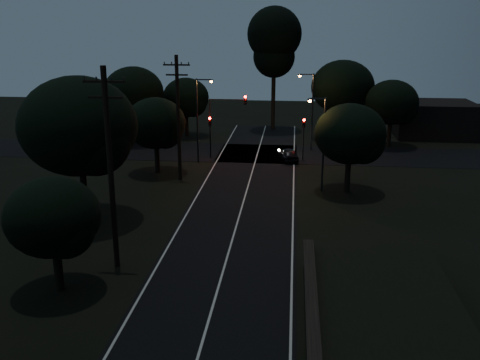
{
  "coord_description": "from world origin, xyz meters",
  "views": [
    {
      "loc": [
        3.6,
        -11.45,
        13.17
      ],
      "look_at": [
        0.0,
        24.0,
        2.5
      ],
      "focal_mm": 40.0,
      "sensor_mm": 36.0,
      "label": 1
    }
  ],
  "objects_px": {
    "signal_right": "(304,131)",
    "streetlight_a": "(199,114)",
    "utility_pole_far": "(178,116)",
    "signal_left": "(210,129)",
    "streetlight_c": "(322,138)",
    "signal_mast": "(227,114)",
    "car": "(289,154)",
    "utility_pole_mid": "(110,167)",
    "streetlight_b": "(311,106)",
    "tall_pine": "(274,41)"
  },
  "relations": [
    {
      "from": "streetlight_a",
      "to": "car",
      "type": "height_order",
      "value": "streetlight_a"
    },
    {
      "from": "signal_left",
      "to": "streetlight_b",
      "type": "bearing_deg",
      "value": 22.05
    },
    {
      "from": "tall_pine",
      "to": "signal_left",
      "type": "xyz_separation_m",
      "value": [
        -5.6,
        -15.01,
        -7.89
      ]
    },
    {
      "from": "utility_pole_mid",
      "to": "streetlight_a",
      "type": "relative_size",
      "value": 1.38
    },
    {
      "from": "signal_mast",
      "to": "streetlight_a",
      "type": "xyz_separation_m",
      "value": [
        -2.39,
        -1.99,
        0.3
      ]
    },
    {
      "from": "utility_pole_mid",
      "to": "streetlight_c",
      "type": "relative_size",
      "value": 1.47
    },
    {
      "from": "signal_mast",
      "to": "car",
      "type": "height_order",
      "value": "signal_mast"
    },
    {
      "from": "signal_right",
      "to": "streetlight_a",
      "type": "height_order",
      "value": "streetlight_a"
    },
    {
      "from": "streetlight_a",
      "to": "signal_mast",
      "type": "bearing_deg",
      "value": 39.77
    },
    {
      "from": "car",
      "to": "streetlight_c",
      "type": "bearing_deg",
      "value": 92.07
    },
    {
      "from": "car",
      "to": "utility_pole_far",
      "type": "bearing_deg",
      "value": 25.59
    },
    {
      "from": "signal_left",
      "to": "streetlight_a",
      "type": "height_order",
      "value": "streetlight_a"
    },
    {
      "from": "utility_pole_mid",
      "to": "utility_pole_far",
      "type": "relative_size",
      "value": 1.05
    },
    {
      "from": "utility_pole_mid",
      "to": "car",
      "type": "bearing_deg",
      "value": 69.39
    },
    {
      "from": "signal_left",
      "to": "streetlight_c",
      "type": "height_order",
      "value": "streetlight_c"
    },
    {
      "from": "tall_pine",
      "to": "streetlight_c",
      "type": "xyz_separation_m",
      "value": [
        4.83,
        -25.0,
        -6.37
      ]
    },
    {
      "from": "signal_right",
      "to": "streetlight_b",
      "type": "relative_size",
      "value": 0.51
    },
    {
      "from": "signal_right",
      "to": "streetlight_a",
      "type": "bearing_deg",
      "value": -168.66
    },
    {
      "from": "utility_pole_far",
      "to": "signal_mast",
      "type": "height_order",
      "value": "utility_pole_far"
    },
    {
      "from": "utility_pole_far",
      "to": "streetlight_a",
      "type": "bearing_deg",
      "value": 83.41
    },
    {
      "from": "streetlight_b",
      "to": "car",
      "type": "bearing_deg",
      "value": -114.91
    },
    {
      "from": "utility_pole_far",
      "to": "streetlight_a",
      "type": "xyz_separation_m",
      "value": [
        0.69,
        6.0,
        -0.85
      ]
    },
    {
      "from": "signal_right",
      "to": "signal_mast",
      "type": "distance_m",
      "value": 7.66
    },
    {
      "from": "signal_right",
      "to": "streetlight_c",
      "type": "distance_m",
      "value": 10.18
    },
    {
      "from": "utility_pole_far",
      "to": "car",
      "type": "distance_m",
      "value": 12.81
    },
    {
      "from": "utility_pole_far",
      "to": "streetlight_b",
      "type": "xyz_separation_m",
      "value": [
        11.31,
        12.0,
        -0.85
      ]
    },
    {
      "from": "utility_pole_mid",
      "to": "utility_pole_far",
      "type": "bearing_deg",
      "value": 90.0
    },
    {
      "from": "streetlight_c",
      "to": "car",
      "type": "relative_size",
      "value": 2.06
    },
    {
      "from": "signal_left",
      "to": "signal_right",
      "type": "distance_m",
      "value": 9.2
    },
    {
      "from": "tall_pine",
      "to": "signal_right",
      "type": "height_order",
      "value": "tall_pine"
    },
    {
      "from": "signal_left",
      "to": "signal_mast",
      "type": "bearing_deg",
      "value": 0.13
    },
    {
      "from": "signal_left",
      "to": "signal_right",
      "type": "relative_size",
      "value": 1.0
    },
    {
      "from": "signal_mast",
      "to": "car",
      "type": "distance_m",
      "value": 7.18
    },
    {
      "from": "streetlight_b",
      "to": "streetlight_c",
      "type": "relative_size",
      "value": 1.07
    },
    {
      "from": "streetlight_b",
      "to": "car",
      "type": "height_order",
      "value": "streetlight_b"
    },
    {
      "from": "tall_pine",
      "to": "streetlight_a",
      "type": "relative_size",
      "value": 1.86
    },
    {
      "from": "signal_right",
      "to": "utility_pole_mid",
      "type": "bearing_deg",
      "value": -112.99
    },
    {
      "from": "signal_left",
      "to": "streetlight_c",
      "type": "distance_m",
      "value": 14.52
    },
    {
      "from": "signal_left",
      "to": "signal_right",
      "type": "xyz_separation_m",
      "value": [
        9.2,
        0.0,
        0.0
      ]
    },
    {
      "from": "streetlight_a",
      "to": "signal_right",
      "type": "bearing_deg",
      "value": 11.34
    },
    {
      "from": "signal_mast",
      "to": "streetlight_c",
      "type": "bearing_deg",
      "value": -48.81
    },
    {
      "from": "signal_mast",
      "to": "streetlight_c",
      "type": "relative_size",
      "value": 0.83
    },
    {
      "from": "signal_mast",
      "to": "car",
      "type": "xyz_separation_m",
      "value": [
        6.11,
        -0.53,
        -3.72
      ]
    },
    {
      "from": "signal_left",
      "to": "streetlight_c",
      "type": "bearing_deg",
      "value": -43.76
    },
    {
      "from": "utility_pole_far",
      "to": "streetlight_a",
      "type": "distance_m",
      "value": 6.1
    },
    {
      "from": "streetlight_c",
      "to": "signal_mast",
      "type": "bearing_deg",
      "value": 131.19
    },
    {
      "from": "tall_pine",
      "to": "streetlight_b",
      "type": "distance_m",
      "value": 13.29
    },
    {
      "from": "signal_mast",
      "to": "tall_pine",
      "type": "bearing_deg",
      "value": 75.38
    },
    {
      "from": "tall_pine",
      "to": "streetlight_b",
      "type": "relative_size",
      "value": 1.86
    },
    {
      "from": "utility_pole_far",
      "to": "signal_right",
      "type": "relative_size",
      "value": 2.56
    }
  ]
}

